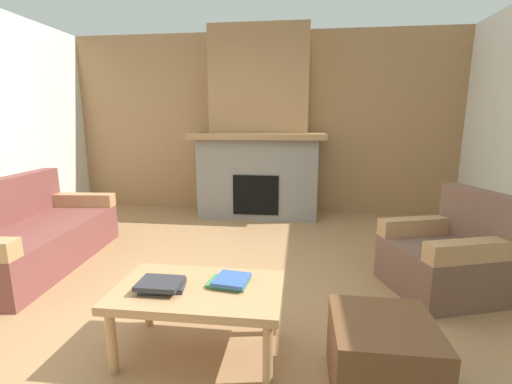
{
  "coord_description": "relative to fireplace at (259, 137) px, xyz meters",
  "views": [
    {
      "loc": [
        0.6,
        -2.55,
        1.41
      ],
      "look_at": [
        0.17,
        0.89,
        0.7
      ],
      "focal_mm": 24.68,
      "sensor_mm": 36.0,
      "label": 1
    }
  ],
  "objects": [
    {
      "name": "armchair",
      "position": [
        1.83,
        -2.25,
        -0.87
      ],
      "size": [
        0.96,
        0.96,
        0.85
      ],
      "color": "brown",
      "rests_on": "ground"
    },
    {
      "name": "book_stack_center",
      "position": [
        0.2,
        -3.22,
        -0.71
      ],
      "size": [
        0.26,
        0.23,
        0.04
      ],
      "color": "#3D7F4C",
      "rests_on": "coffee_table"
    },
    {
      "name": "wall_back_wood_panel",
      "position": [
        0.0,
        0.38,
        0.19
      ],
      "size": [
        6.0,
        0.12,
        2.7
      ],
      "primitive_type": "cube",
      "color": "#997047",
      "rests_on": "ground"
    },
    {
      "name": "couch",
      "position": [
        -2.01,
        -2.19,
        -0.88
      ],
      "size": [
        0.99,
        1.87,
        0.85
      ],
      "color": "brown",
      "rests_on": "ground"
    },
    {
      "name": "ottoman",
      "position": [
        1.05,
        -3.48,
        -0.96
      ],
      "size": [
        0.52,
        0.52,
        0.4
      ],
      "primitive_type": "cube",
      "color": "brown",
      "rests_on": "ground"
    },
    {
      "name": "coffee_table",
      "position": [
        0.01,
        -3.28,
        -0.79
      ],
      "size": [
        1.0,
        0.6,
        0.43
      ],
      "color": "tan",
      "rests_on": "ground"
    },
    {
      "name": "fireplace",
      "position": [
        0.0,
        0.0,
        0.0
      ],
      "size": [
        1.9,
        0.82,
        2.7
      ],
      "color": "gray",
      "rests_on": "ground"
    },
    {
      "name": "ground",
      "position": [
        0.0,
        -2.62,
        -1.16
      ],
      "size": [
        9.0,
        9.0,
        0.0
      ],
      "primitive_type": "plane",
      "color": "#9E754C"
    },
    {
      "name": "book_stack_near_edge",
      "position": [
        -0.19,
        -3.33,
        -0.7
      ],
      "size": [
        0.28,
        0.23,
        0.06
      ],
      "color": "#2D2D33",
      "rests_on": "coffee_table"
    }
  ]
}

